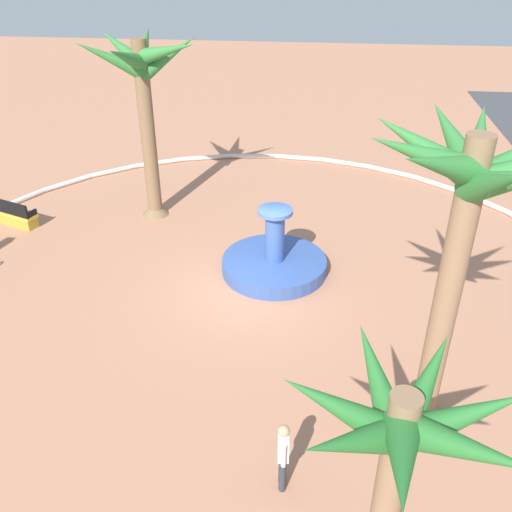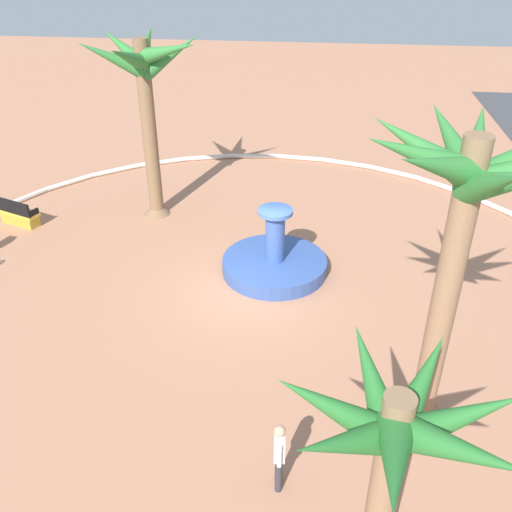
% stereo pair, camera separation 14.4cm
% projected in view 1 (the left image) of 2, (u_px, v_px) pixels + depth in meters
% --- Properties ---
extents(ground_plane, '(80.00, 80.00, 0.00)m').
position_uv_depth(ground_plane, '(248.00, 290.00, 16.54)').
color(ground_plane, tan).
extents(plaza_curb, '(21.91, 21.91, 0.20)m').
position_uv_depth(plaza_curb, '(248.00, 288.00, 16.49)').
color(plaza_curb, silver).
rests_on(plaza_curb, ground).
extents(fountain, '(3.24, 3.24, 2.15)m').
position_uv_depth(fountain, '(274.00, 263.00, 17.28)').
color(fountain, '#38569E').
rests_on(fountain, ground).
extents(palm_tree_near_fountain, '(3.57, 3.59, 4.28)m').
position_uv_depth(palm_tree_near_fountain, '(399.00, 444.00, 7.77)').
color(palm_tree_near_fountain, '#8E6B4C').
rests_on(palm_tree_near_fountain, ground).
extents(palm_tree_by_curb, '(4.39, 4.09, 6.49)m').
position_uv_depth(palm_tree_by_curb, '(143.00, 87.00, 18.48)').
color(palm_tree_by_curb, brown).
rests_on(palm_tree_by_curb, ground).
extents(palm_tree_mid_plaza, '(3.84, 3.91, 6.65)m').
position_uv_depth(palm_tree_mid_plaza, '(466.00, 207.00, 9.86)').
color(palm_tree_mid_plaza, '#8E6B4C').
rests_on(palm_tree_mid_plaza, ground).
extents(bench_west, '(1.03, 1.67, 1.00)m').
position_uv_depth(bench_west, '(17.00, 216.00, 19.93)').
color(bench_west, gold).
rests_on(bench_west, ground).
extents(person_cyclist_photo, '(0.53, 0.23, 1.62)m').
position_uv_depth(person_cyclist_photo, '(283.00, 454.00, 10.35)').
color(person_cyclist_photo, '#33333D').
rests_on(person_cyclist_photo, ground).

